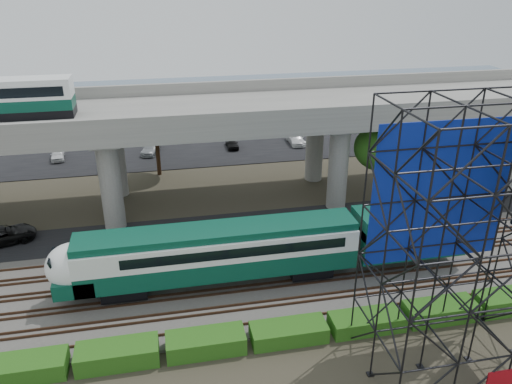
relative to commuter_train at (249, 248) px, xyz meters
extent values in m
plane|color=#474233|center=(0.20, -2.00, -2.88)|extent=(140.00, 140.00, 0.00)
cube|color=slate|center=(0.20, 0.00, -2.78)|extent=(90.00, 12.00, 0.20)
cube|color=black|center=(0.20, 8.50, -2.84)|extent=(90.00, 5.00, 0.08)
cube|color=black|center=(0.20, 32.00, -2.84)|extent=(90.00, 18.00, 0.08)
cube|color=#455F71|center=(0.20, 54.00, -2.87)|extent=(140.00, 40.00, 0.03)
cube|color=#472D1E|center=(0.20, -4.72, -2.60)|extent=(90.00, 0.08, 0.16)
cube|color=#472D1E|center=(0.20, -3.28, -2.60)|extent=(90.00, 0.08, 0.16)
cube|color=#472D1E|center=(0.20, -2.72, -2.60)|extent=(90.00, 0.08, 0.16)
cube|color=#472D1E|center=(0.20, -1.28, -2.60)|extent=(90.00, 0.08, 0.16)
cube|color=#472D1E|center=(0.20, -0.72, -2.60)|extent=(90.00, 0.08, 0.16)
cube|color=#472D1E|center=(0.20, 0.72, -2.60)|extent=(90.00, 0.08, 0.16)
cube|color=#472D1E|center=(0.20, 1.28, -2.60)|extent=(90.00, 0.08, 0.16)
cube|color=#472D1E|center=(0.20, 2.72, -2.60)|extent=(90.00, 0.08, 0.16)
cube|color=#472D1E|center=(0.20, 3.28, -2.60)|extent=(90.00, 0.08, 0.16)
cube|color=#472D1E|center=(0.20, 4.72, -2.60)|extent=(90.00, 0.08, 0.16)
cube|color=black|center=(-8.62, 0.00, -2.07)|extent=(3.00, 2.20, 0.90)
cube|color=black|center=(4.38, 0.00, -2.07)|extent=(3.00, 2.20, 0.90)
cube|color=#0A4633|center=(-2.12, 0.00, -0.92)|extent=(19.00, 3.00, 1.40)
cube|color=white|center=(-2.12, 0.00, 0.53)|extent=(19.00, 3.00, 1.50)
cube|color=#0A4633|center=(-2.12, 0.00, 1.53)|extent=(19.00, 2.60, 0.50)
cube|color=black|center=(-1.12, 0.00, 0.58)|extent=(15.00, 3.06, 0.70)
ellipsoid|color=white|center=(-11.62, 0.00, -0.02)|extent=(3.60, 3.00, 3.20)
cube|color=#0A4633|center=(-11.62, 0.00, -1.07)|extent=(2.60, 3.00, 1.10)
cube|color=black|center=(-12.72, 0.00, 0.48)|extent=(0.48, 2.00, 1.09)
cube|color=#0A4633|center=(11.88, 0.00, 0.08)|extent=(8.00, 3.00, 3.40)
cube|color=#9E9B93|center=(0.20, 14.00, 5.72)|extent=(80.00, 12.00, 1.20)
cube|color=#9E9B93|center=(0.20, 8.25, 6.87)|extent=(80.00, 0.50, 1.10)
cube|color=#9E9B93|center=(0.20, 19.75, 6.87)|extent=(80.00, 0.50, 1.10)
cylinder|color=#9E9B93|center=(-9.80, 10.50, 1.12)|extent=(1.80, 1.80, 8.00)
cylinder|color=#9E9B93|center=(-9.80, 17.50, 1.12)|extent=(1.80, 1.80, 8.00)
cube|color=#9E9B93|center=(-9.80, 14.00, 4.82)|extent=(2.40, 9.00, 0.60)
cylinder|color=#9E9B93|center=(10.20, 10.50, 1.12)|extent=(1.80, 1.80, 8.00)
cylinder|color=#9E9B93|center=(10.20, 17.50, 1.12)|extent=(1.80, 1.80, 8.00)
cube|color=#9E9B93|center=(10.20, 14.00, 4.82)|extent=(2.40, 9.00, 0.60)
cylinder|color=#9E9B93|center=(28.20, 17.50, 1.12)|extent=(1.80, 1.80, 8.00)
cube|color=#9E9B93|center=(28.20, 14.00, 4.82)|extent=(2.40, 9.00, 0.60)
cube|color=#0E259C|center=(9.39, -6.95, 6.42)|extent=(8.10, 0.08, 8.25)
cube|color=#9E0B14|center=(10.89, -13.05, -1.58)|extent=(2.40, 0.08, 1.60)
cube|color=black|center=(9.39, -10.00, -2.84)|extent=(9.36, 6.36, 0.08)
cube|color=#225012|center=(-13.80, -6.30, -2.33)|extent=(4.60, 1.80, 1.10)
cube|color=#225012|center=(-8.80, -6.30, -2.28)|extent=(4.60, 1.80, 1.20)
cube|color=#225012|center=(-3.80, -6.30, -2.31)|extent=(4.60, 1.80, 1.15)
cube|color=#225012|center=(1.20, -6.30, -2.37)|extent=(4.60, 1.80, 1.03)
cube|color=#225012|center=(6.20, -6.30, -2.38)|extent=(4.60, 1.80, 1.01)
cube|color=#225012|center=(11.20, -6.30, -2.32)|extent=(4.60, 1.80, 1.12)
cube|color=#225012|center=(16.20, -6.30, -2.28)|extent=(4.60, 1.80, 1.20)
cylinder|color=#382314|center=(14.20, 10.50, -0.48)|extent=(0.44, 0.44, 4.80)
ellipsoid|color=#225012|center=(14.20, 10.50, 2.72)|extent=(4.94, 4.94, 4.18)
cylinder|color=#382314|center=(-5.80, 22.00, -0.48)|extent=(0.44, 0.44, 4.80)
ellipsoid|color=#225012|center=(-5.80, 22.00, 2.72)|extent=(4.94, 4.94, 4.18)
imported|color=black|center=(-18.56, 9.38, -2.10)|extent=(5.51, 3.81, 1.40)
imported|color=white|center=(-17.32, 29.00, -2.19)|extent=(1.82, 3.71, 1.22)
imported|color=#A8ABAF|center=(-12.84, 34.00, -2.20)|extent=(1.52, 3.71, 1.19)
imported|color=#999CA0|center=(-6.64, 29.00, -2.19)|extent=(2.65, 4.49, 1.22)
imported|color=white|center=(-2.67, 34.00, -2.22)|extent=(2.92, 4.51, 1.15)
imported|color=black|center=(3.29, 29.00, -2.22)|extent=(1.42, 3.43, 1.16)
imported|color=#BABBC3|center=(8.00, 34.00, -2.15)|extent=(1.81, 4.07, 1.30)
imported|color=white|center=(11.46, 29.00, -2.16)|extent=(1.84, 4.42, 1.28)
imported|color=#9CA0A4|center=(19.18, 34.00, -2.16)|extent=(3.00, 4.94, 1.28)
camera|label=1|loc=(-5.46, -29.31, 17.70)|focal=35.00mm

